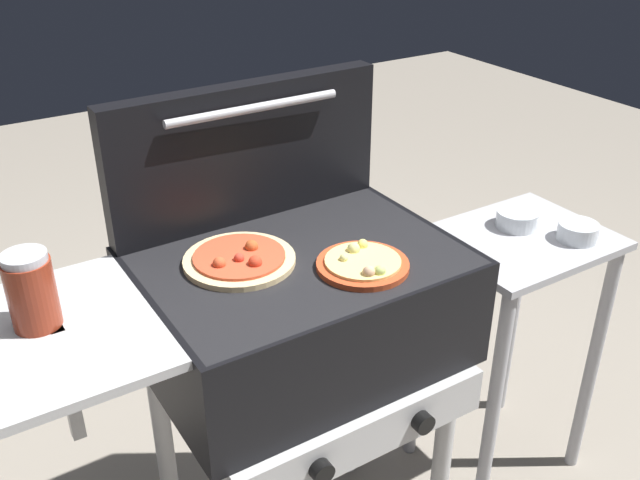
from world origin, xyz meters
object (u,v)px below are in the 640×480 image
(pizza_cheese, at_px, (363,264))
(topping_bowl_near, at_px, (517,220))
(topping_bowl_far, at_px, (578,232))
(sauce_jar, at_px, (31,291))
(grill, at_px, (295,317))
(prep_table, at_px, (511,307))
(pizza_pepperoni, at_px, (240,259))

(pizza_cheese, bearing_deg, topping_bowl_near, 14.52)
(pizza_cheese, relative_size, topping_bowl_far, 1.81)
(sauce_jar, bearing_deg, topping_bowl_far, -5.20)
(pizza_cheese, distance_m, topping_bowl_near, 0.64)
(grill, bearing_deg, prep_table, 0.37)
(prep_table, height_order, topping_bowl_near, topping_bowl_near)
(prep_table, bearing_deg, pizza_pepperoni, 177.49)
(topping_bowl_near, height_order, topping_bowl_far, same)
(topping_bowl_near, bearing_deg, grill, -175.84)
(pizza_pepperoni, bearing_deg, pizza_cheese, -36.58)
(pizza_cheese, bearing_deg, sauce_jar, 166.47)
(prep_table, bearing_deg, topping_bowl_far, -40.14)
(pizza_cheese, bearing_deg, prep_table, 10.76)
(pizza_cheese, relative_size, prep_table, 0.24)
(grill, bearing_deg, sauce_jar, 176.04)
(pizza_pepperoni, bearing_deg, topping_bowl_far, -7.77)
(grill, xyz_separation_m, pizza_cheese, (0.09, -0.11, 0.15))
(pizza_pepperoni, height_order, prep_table, pizza_pepperoni)
(pizza_pepperoni, distance_m, topping_bowl_near, 0.81)
(pizza_cheese, distance_m, pizza_pepperoni, 0.24)
(pizza_cheese, xyz_separation_m, pizza_pepperoni, (-0.19, 0.14, -0.00))
(prep_table, bearing_deg, pizza_cheese, -169.24)
(pizza_cheese, distance_m, topping_bowl_far, 0.70)
(topping_bowl_far, bearing_deg, pizza_cheese, -177.92)
(pizza_cheese, relative_size, topping_bowl_near, 1.69)
(topping_bowl_far, bearing_deg, grill, 174.02)
(pizza_pepperoni, xyz_separation_m, topping_bowl_near, (0.80, 0.01, -0.13))
(grill, relative_size, pizza_cheese, 5.27)
(pizza_cheese, xyz_separation_m, topping_bowl_near, (0.61, 0.16, -0.13))
(pizza_cheese, xyz_separation_m, prep_table, (0.58, 0.11, -0.37))
(pizza_cheese, height_order, prep_table, pizza_cheese)
(grill, height_order, sauce_jar, sauce_jar)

